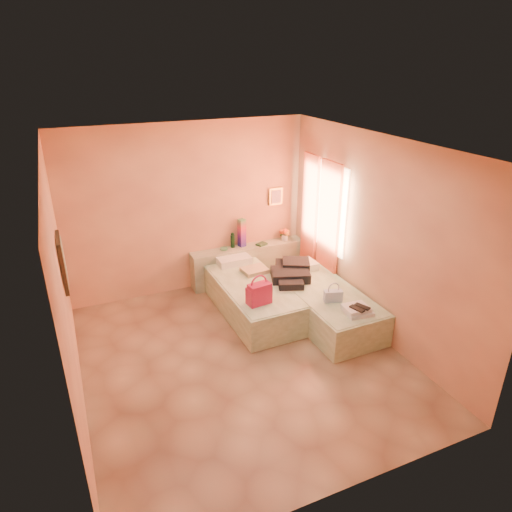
{
  "coord_description": "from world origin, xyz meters",
  "views": [
    {
      "loc": [
        -1.84,
        -4.67,
        3.72
      ],
      "look_at": [
        0.58,
        0.85,
        1.04
      ],
      "focal_mm": 32.0,
      "sensor_mm": 36.0,
      "label": 1
    }
  ],
  "objects_px": {
    "bed_right": "(324,305)",
    "water_bottle": "(233,240)",
    "bed_left": "(252,298)",
    "magenta_handbag": "(259,293)",
    "green_book": "(262,244)",
    "blue_handbag": "(333,296)",
    "headboard_ledge": "(248,263)",
    "flower_vase": "(285,233)",
    "towel_stack": "(358,310)"
  },
  "relations": [
    {
      "from": "bed_right",
      "to": "green_book",
      "type": "relative_size",
      "value": 11.21
    },
    {
      "from": "magenta_handbag",
      "to": "towel_stack",
      "type": "bearing_deg",
      "value": -42.17
    },
    {
      "from": "bed_right",
      "to": "towel_stack",
      "type": "relative_size",
      "value": 5.71
    },
    {
      "from": "bed_left",
      "to": "magenta_handbag",
      "type": "distance_m",
      "value": 0.74
    },
    {
      "from": "bed_right",
      "to": "water_bottle",
      "type": "distance_m",
      "value": 2.0
    },
    {
      "from": "green_book",
      "to": "blue_handbag",
      "type": "xyz_separation_m",
      "value": [
        0.22,
        -1.98,
        -0.08
      ]
    },
    {
      "from": "bed_right",
      "to": "blue_handbag",
      "type": "distance_m",
      "value": 0.46
    },
    {
      "from": "flower_vase",
      "to": "towel_stack",
      "type": "relative_size",
      "value": 0.74
    },
    {
      "from": "bed_left",
      "to": "towel_stack",
      "type": "distance_m",
      "value": 1.72
    },
    {
      "from": "bed_right",
      "to": "magenta_handbag",
      "type": "bearing_deg",
      "value": 176.24
    },
    {
      "from": "bed_right",
      "to": "flower_vase",
      "type": "height_order",
      "value": "flower_vase"
    },
    {
      "from": "magenta_handbag",
      "to": "blue_handbag",
      "type": "bearing_deg",
      "value": -27.39
    },
    {
      "from": "headboard_ledge",
      "to": "towel_stack",
      "type": "bearing_deg",
      "value": -76.41
    },
    {
      "from": "headboard_ledge",
      "to": "blue_handbag",
      "type": "bearing_deg",
      "value": -77.2
    },
    {
      "from": "headboard_ledge",
      "to": "flower_vase",
      "type": "relative_size",
      "value": 7.9
    },
    {
      "from": "flower_vase",
      "to": "headboard_ledge",
      "type": "bearing_deg",
      "value": 179.98
    },
    {
      "from": "bed_left",
      "to": "green_book",
      "type": "height_order",
      "value": "green_book"
    },
    {
      "from": "blue_handbag",
      "to": "green_book",
      "type": "bearing_deg",
      "value": 113.13
    },
    {
      "from": "flower_vase",
      "to": "magenta_handbag",
      "type": "height_order",
      "value": "flower_vase"
    },
    {
      "from": "flower_vase",
      "to": "towel_stack",
      "type": "distance_m",
      "value": 2.45
    },
    {
      "from": "bed_right",
      "to": "water_bottle",
      "type": "relative_size",
      "value": 7.88
    },
    {
      "from": "bed_left",
      "to": "blue_handbag",
      "type": "distance_m",
      "value": 1.32
    },
    {
      "from": "bed_right",
      "to": "headboard_ledge",
      "type": "bearing_deg",
      "value": 106.16
    },
    {
      "from": "bed_right",
      "to": "towel_stack",
      "type": "bearing_deg",
      "value": -86.01
    },
    {
      "from": "magenta_handbag",
      "to": "headboard_ledge",
      "type": "bearing_deg",
      "value": 65.29
    },
    {
      "from": "headboard_ledge",
      "to": "blue_handbag",
      "type": "xyz_separation_m",
      "value": [
        0.46,
        -2.02,
        0.26
      ]
    },
    {
      "from": "water_bottle",
      "to": "blue_handbag",
      "type": "distance_m",
      "value": 2.21
    },
    {
      "from": "bed_left",
      "to": "magenta_handbag",
      "type": "bearing_deg",
      "value": -105.37
    },
    {
      "from": "bed_left",
      "to": "water_bottle",
      "type": "height_order",
      "value": "water_bottle"
    },
    {
      "from": "water_bottle",
      "to": "towel_stack",
      "type": "distance_m",
      "value": 2.65
    },
    {
      "from": "headboard_ledge",
      "to": "towel_stack",
      "type": "relative_size",
      "value": 5.86
    },
    {
      "from": "bed_left",
      "to": "bed_right",
      "type": "relative_size",
      "value": 1.0
    },
    {
      "from": "bed_right",
      "to": "towel_stack",
      "type": "xyz_separation_m",
      "value": [
        0.06,
        -0.74,
        0.3
      ]
    },
    {
      "from": "water_bottle",
      "to": "magenta_handbag",
      "type": "xyz_separation_m",
      "value": [
        -0.27,
        -1.71,
        -0.12
      ]
    },
    {
      "from": "headboard_ledge",
      "to": "green_book",
      "type": "relative_size",
      "value": 11.49
    },
    {
      "from": "bed_left",
      "to": "blue_handbag",
      "type": "height_order",
      "value": "blue_handbag"
    },
    {
      "from": "blue_handbag",
      "to": "towel_stack",
      "type": "distance_m",
      "value": 0.44
    },
    {
      "from": "flower_vase",
      "to": "blue_handbag",
      "type": "distance_m",
      "value": 2.04
    },
    {
      "from": "bed_right",
      "to": "magenta_handbag",
      "type": "height_order",
      "value": "magenta_handbag"
    },
    {
      "from": "green_book",
      "to": "blue_handbag",
      "type": "relative_size",
      "value": 0.69
    },
    {
      "from": "towel_stack",
      "to": "bed_left",
      "type": "bearing_deg",
      "value": 124.78
    },
    {
      "from": "towel_stack",
      "to": "green_book",
      "type": "bearing_deg",
      "value": 98.26
    },
    {
      "from": "water_bottle",
      "to": "headboard_ledge",
      "type": "bearing_deg",
      "value": -13.87
    },
    {
      "from": "green_book",
      "to": "headboard_ledge",
      "type": "bearing_deg",
      "value": 148.87
    },
    {
      "from": "headboard_ledge",
      "to": "magenta_handbag",
      "type": "height_order",
      "value": "magenta_handbag"
    },
    {
      "from": "bed_left",
      "to": "flower_vase",
      "type": "xyz_separation_m",
      "value": [
        1.09,
        1.05,
        0.53
      ]
    },
    {
      "from": "headboard_ledge",
      "to": "blue_handbag",
      "type": "distance_m",
      "value": 2.08
    },
    {
      "from": "bed_right",
      "to": "towel_stack",
      "type": "distance_m",
      "value": 0.8
    },
    {
      "from": "blue_handbag",
      "to": "bed_left",
      "type": "bearing_deg",
      "value": 147.61
    },
    {
      "from": "headboard_ledge",
      "to": "bed_left",
      "type": "height_order",
      "value": "headboard_ledge"
    }
  ]
}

